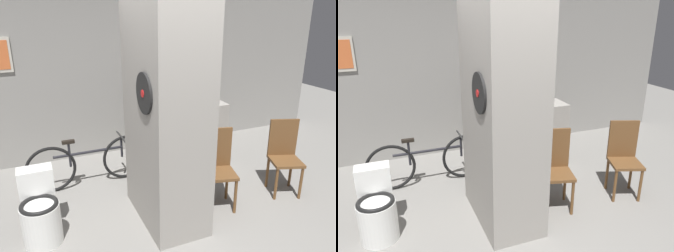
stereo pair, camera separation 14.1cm
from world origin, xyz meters
The scene contains 10 objects.
ground_plane centered at (0.00, 0.00, 0.00)m, with size 14.00×14.00×0.00m, color gray.
wall_back centered at (0.00, 2.63, 1.30)m, with size 8.00×0.09×2.60m.
pillar_center centered at (0.03, 0.56, 1.30)m, with size 0.64×1.12×2.60m.
counter_shelf centered at (0.76, 1.69, 0.47)m, with size 1.41×0.44×0.95m.
toilet centered at (-1.32, 0.68, 0.31)m, with size 0.39×0.55×0.73m.
chair_near_pillar centered at (0.70, 0.53, 0.53)m, with size 0.45×0.45×0.96m.
chair_by_doorway centered at (1.66, 0.47, 0.53)m, with size 0.48×0.48×0.96m.
bicycle centered at (-0.63, 1.62, 0.34)m, with size 1.64×0.42×0.69m.
bottle_tall centered at (0.59, 1.76, 1.07)m, with size 0.09×0.09×0.33m.
bottle_short centered at (0.47, 1.72, 1.04)m, with size 0.07×0.07×0.25m.
Camera 1 is at (-1.25, -2.48, 2.29)m, focal length 35.00 mm.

